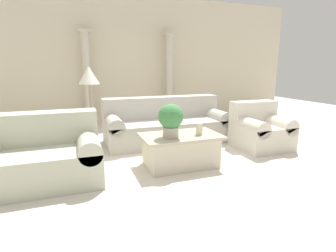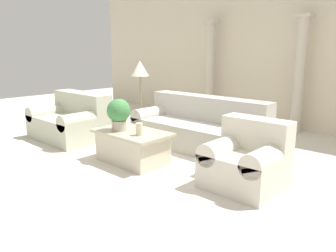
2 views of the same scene
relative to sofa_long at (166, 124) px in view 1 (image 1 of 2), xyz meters
The scene contains 11 objects.
ground_plane 1.05m from the sofa_long, 110.73° to the right, with size 16.00×16.00×0.00m, color silver.
wall_back 2.69m from the sofa_long, 98.54° to the left, with size 10.00×0.06×3.20m.
sofa_long is the anchor object (origin of this frame).
loveseat 2.39m from the sofa_long, 150.18° to the right, with size 1.43×0.96×0.84m.
coffee_table 1.33m from the sofa_long, 100.08° to the right, with size 1.13×0.68×0.46m.
potted_plant 1.50m from the sofa_long, 106.72° to the right, with size 0.34×0.34×0.47m.
pillar_candle 1.41m from the sofa_long, 89.33° to the right, with size 0.10×0.10×0.17m.
floor_lamp 1.62m from the sofa_long, behind, with size 0.34×0.34×1.42m.
column_left 2.56m from the sofa_long, 122.09° to the left, with size 0.29×0.29×2.27m.
column_right 2.36m from the sofa_long, 68.16° to the left, with size 0.29×0.29×2.27m.
armchair 1.73m from the sofa_long, 33.44° to the right, with size 0.85×0.82×0.81m.
Camera 1 is at (-1.28, -3.72, 1.41)m, focal length 28.00 mm.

